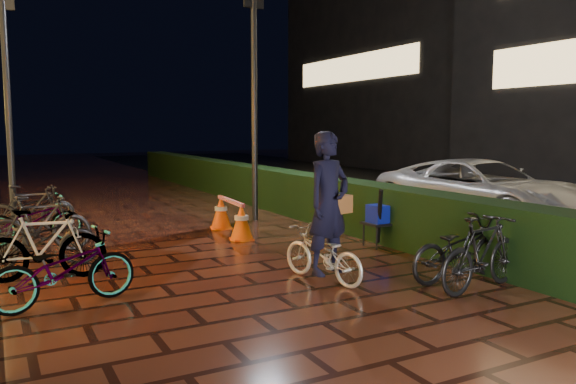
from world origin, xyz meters
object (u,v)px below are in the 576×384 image
cart_assembly (381,216)px  van (482,190)px  cyclist (326,227)px  traffic_barrier (231,217)px

cart_assembly → van: bearing=17.0°
cyclist → cart_assembly: size_ratio=1.92×
cart_assembly → cyclist: bearing=-144.3°
van → cyclist: bearing=-162.4°
van → traffic_barrier: 5.56m
van → traffic_barrier: bearing=160.7°
cyclist → traffic_barrier: 3.77m
cart_assembly → traffic_barrier: bearing=128.6°
cyclist → traffic_barrier: size_ratio=1.19×
cyclist → cart_assembly: bearing=35.7°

